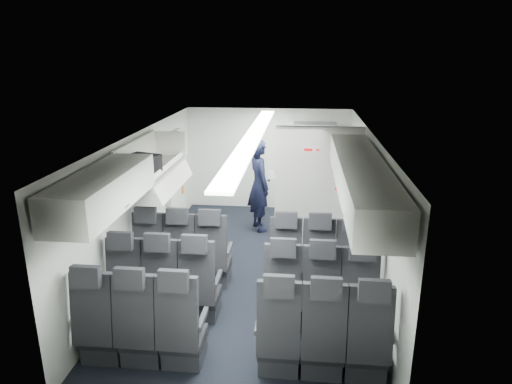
% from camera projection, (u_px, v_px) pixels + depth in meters
% --- Properties ---
extents(cabin_shell, '(3.41, 6.01, 2.16)m').
position_uv_depth(cabin_shell, '(253.00, 202.00, 6.82)').
color(cabin_shell, black).
rests_on(cabin_shell, ground).
extents(seat_row_front, '(3.33, 0.56, 1.24)m').
position_uv_depth(seat_row_front, '(249.00, 261.00, 6.53)').
color(seat_row_front, '#242427').
rests_on(seat_row_front, cabin_shell).
extents(seat_row_mid, '(3.33, 0.56, 1.24)m').
position_uv_depth(seat_row_mid, '(241.00, 293.00, 5.67)').
color(seat_row_mid, '#242427').
rests_on(seat_row_mid, cabin_shell).
extents(seat_row_rear, '(3.33, 0.56, 1.24)m').
position_uv_depth(seat_row_rear, '(230.00, 336.00, 4.82)').
color(seat_row_rear, '#242427').
rests_on(seat_row_rear, cabin_shell).
extents(overhead_bin_left_rear, '(0.53, 1.80, 0.40)m').
position_uv_depth(overhead_bin_left_rear, '(102.00, 191.00, 4.84)').
color(overhead_bin_left_rear, white).
rests_on(overhead_bin_left_rear, cabin_shell).
extents(overhead_bin_left_front_open, '(0.64, 1.70, 0.72)m').
position_uv_depth(overhead_bin_left_front_open, '(152.00, 163.00, 6.54)').
color(overhead_bin_left_front_open, '#9E9E93').
rests_on(overhead_bin_left_front_open, cabin_shell).
extents(overhead_bin_right_rear, '(0.53, 1.80, 0.40)m').
position_uv_depth(overhead_bin_right_rear, '(370.00, 199.00, 4.57)').
color(overhead_bin_right_rear, white).
rests_on(overhead_bin_right_rear, cabin_shell).
extents(overhead_bin_right_front, '(0.53, 1.70, 0.40)m').
position_uv_depth(overhead_bin_right_front, '(353.00, 160.00, 6.23)').
color(overhead_bin_right_front, white).
rests_on(overhead_bin_right_front, cabin_shell).
extents(bulkhead_partition, '(1.40, 0.15, 2.13)m').
position_uv_depth(bulkhead_partition, '(318.00, 191.00, 7.50)').
color(bulkhead_partition, silver).
rests_on(bulkhead_partition, cabin_shell).
extents(galley_unit, '(0.85, 0.52, 1.90)m').
position_uv_depth(galley_unit, '(313.00, 169.00, 9.37)').
color(galley_unit, '#939399').
rests_on(galley_unit, cabin_shell).
extents(boarding_door, '(0.12, 1.27, 1.86)m').
position_uv_depth(boarding_door, '(175.00, 181.00, 8.51)').
color(boarding_door, silver).
rests_on(boarding_door, cabin_shell).
extents(flight_attendant, '(0.64, 0.75, 1.74)m').
position_uv_depth(flight_attendant, '(259.00, 185.00, 8.54)').
color(flight_attendant, black).
rests_on(flight_attendant, ground).
extents(carry_on_bag, '(0.49, 0.42, 0.25)m').
position_uv_depth(carry_on_bag, '(143.00, 164.00, 6.20)').
color(carry_on_bag, black).
rests_on(carry_on_bag, overhead_bin_left_front_open).
extents(papers, '(0.21, 0.07, 0.15)m').
position_uv_depth(papers, '(269.00, 175.00, 8.41)').
color(papers, white).
rests_on(papers, flight_attendant).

